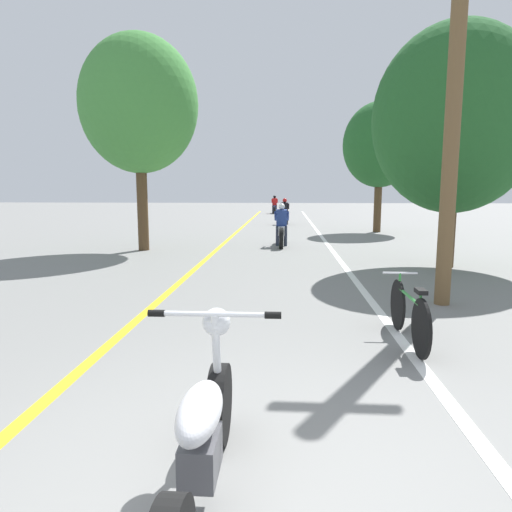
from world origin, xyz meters
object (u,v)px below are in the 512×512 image
roadside_tree_right_far (380,145)px  motorcycle_rider_far (275,207)px  roadside_tree_left (139,105)px  motorcycle_rider_mid (285,215)px  motorcycle_rider_lead (282,230)px  utility_pole (454,106)px  roadside_tree_right_near (455,119)px  motorcycle_foreground (202,438)px  bicycle_parked (409,313)px

roadside_tree_right_far → motorcycle_rider_far: 16.12m
roadside_tree_left → motorcycle_rider_mid: bearing=67.9°
motorcycle_rider_mid → motorcycle_rider_lead: bearing=-90.6°
utility_pole → motorcycle_rider_far: utility_pole is taller
roadside_tree_right_near → motorcycle_foreground: bearing=-116.7°
motorcycle_rider_far → motorcycle_rider_mid: bearing=-86.0°
motorcycle_rider_mid → utility_pole: bearing=-81.3°
motorcycle_foreground → motorcycle_rider_mid: size_ratio=0.97×
roadside_tree_right_far → utility_pole: bearing=-96.5°
roadside_tree_right_near → motorcycle_foreground: size_ratio=2.72×
roadside_tree_right_far → roadside_tree_left: bearing=-141.8°
roadside_tree_right_near → motorcycle_foreground: roadside_tree_right_near is taller
motorcycle_foreground → bicycle_parked: size_ratio=1.20×
motorcycle_rider_mid → bicycle_parked: motorcycle_rider_mid is taller
roadside_tree_left → motorcycle_rider_lead: size_ratio=2.96×
motorcycle_foreground → motorcycle_rider_lead: bearing=88.4°
motorcycle_rider_lead → motorcycle_rider_far: (-0.69, 20.26, 0.00)m
motorcycle_rider_far → motorcycle_foreground: bearing=-89.4°
roadside_tree_right_far → bicycle_parked: 15.20m
roadside_tree_right_near → bicycle_parked: 6.82m
roadside_tree_left → roadside_tree_right_far: bearing=38.2°
motorcycle_rider_lead → roadside_tree_right_near: bearing=-43.8°
motorcycle_rider_mid → motorcycle_rider_far: bearing=94.0°
motorcycle_rider_far → bicycle_parked: size_ratio=1.25×
roadside_tree_right_near → motorcycle_rider_lead: roadside_tree_right_near is taller
roadside_tree_right_near → bicycle_parked: (-2.37, -5.61, -3.06)m
roadside_tree_right_far → roadside_tree_left: 10.53m
roadside_tree_right_near → motorcycle_rider_lead: (-3.97, 3.81, -2.90)m
roadside_tree_left → motorcycle_rider_far: size_ratio=2.93×
utility_pole → roadside_tree_left: size_ratio=0.95×
motorcycle_foreground → bicycle_parked: motorcycle_foreground is taller
motorcycle_rider_lead → motorcycle_rider_mid: bearing=89.4°
roadside_tree_right_far → bicycle_parked: (-2.49, -14.62, -3.32)m
utility_pole → motorcycle_rider_lead: 8.35m
roadside_tree_right_far → bicycle_parked: size_ratio=3.20×
motorcycle_rider_lead → motorcycle_rider_mid: 9.18m
roadside_tree_right_far → motorcycle_foreground: 18.47m
roadside_tree_right_near → roadside_tree_right_far: roadside_tree_right_near is taller
motorcycle_rider_mid → bicycle_parked: (1.51, -18.61, -0.16)m
bicycle_parked → motorcycle_foreground: bearing=-123.1°
motorcycle_rider_mid → motorcycle_rider_far: size_ratio=0.98×
roadside_tree_right_far → motorcycle_rider_far: bearing=107.6°
utility_pole → motorcycle_rider_lead: (-2.65, 7.50, -2.56)m
roadside_tree_right_near → motorcycle_rider_mid: bearing=106.6°
utility_pole → motorcycle_rider_lead: size_ratio=2.83×
motorcycle_rider_mid → bicycle_parked: bearing=-85.4°
roadside_tree_right_far → bicycle_parked: bearing=-99.7°
roadside_tree_left → bicycle_parked: size_ratio=3.66×
motorcycle_rider_lead → motorcycle_rider_mid: (0.09, 9.18, 0.00)m
roadside_tree_right_near → bicycle_parked: bearing=-112.9°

